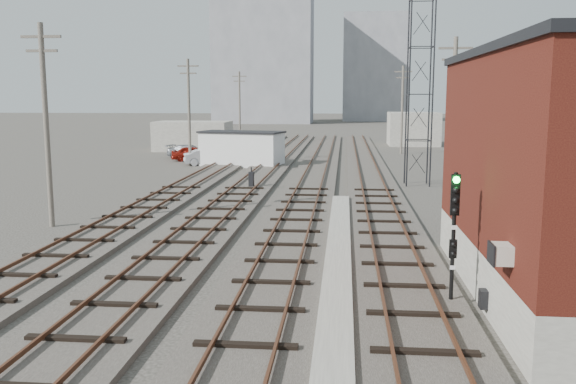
# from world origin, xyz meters

# --- Properties ---
(ground) EXTENTS (320.00, 320.00, 0.00)m
(ground) POSITION_xyz_m (0.00, 60.00, 0.00)
(ground) COLOR #282621
(ground) RESTS_ON ground
(track_right) EXTENTS (3.20, 90.00, 0.39)m
(track_right) POSITION_xyz_m (2.50, 39.00, 0.11)
(track_right) COLOR #332D28
(track_right) RESTS_ON ground
(track_mid_right) EXTENTS (3.20, 90.00, 0.39)m
(track_mid_right) POSITION_xyz_m (-1.50, 39.00, 0.11)
(track_mid_right) COLOR #332D28
(track_mid_right) RESTS_ON ground
(track_mid_left) EXTENTS (3.20, 90.00, 0.39)m
(track_mid_left) POSITION_xyz_m (-5.50, 39.00, 0.11)
(track_mid_left) COLOR #332D28
(track_mid_left) RESTS_ON ground
(track_left) EXTENTS (3.20, 90.00, 0.39)m
(track_left) POSITION_xyz_m (-9.50, 39.00, 0.11)
(track_left) COLOR #332D28
(track_left) RESTS_ON ground
(platform_curb) EXTENTS (0.90, 28.00, 0.26)m
(platform_curb) POSITION_xyz_m (0.50, 14.00, 0.13)
(platform_curb) COLOR gray
(platform_curb) RESTS_ON ground
(lattice_tower) EXTENTS (1.60, 1.60, 15.00)m
(lattice_tower) POSITION_xyz_m (5.50, 35.00, 7.50)
(lattice_tower) COLOR black
(lattice_tower) RESTS_ON ground
(utility_pole_left_a) EXTENTS (1.80, 0.24, 9.00)m
(utility_pole_left_a) POSITION_xyz_m (-12.50, 20.00, 4.80)
(utility_pole_left_a) COLOR #595147
(utility_pole_left_a) RESTS_ON ground
(utility_pole_left_b) EXTENTS (1.80, 0.24, 9.00)m
(utility_pole_left_b) POSITION_xyz_m (-12.50, 45.00, 4.80)
(utility_pole_left_b) COLOR #595147
(utility_pole_left_b) RESTS_ON ground
(utility_pole_left_c) EXTENTS (1.80, 0.24, 9.00)m
(utility_pole_left_c) POSITION_xyz_m (-12.50, 70.00, 4.80)
(utility_pole_left_c) COLOR #595147
(utility_pole_left_c) RESTS_ON ground
(utility_pole_right_a) EXTENTS (1.80, 0.24, 9.00)m
(utility_pole_right_a) POSITION_xyz_m (6.50, 28.00, 4.80)
(utility_pole_right_a) COLOR #595147
(utility_pole_right_a) RESTS_ON ground
(utility_pole_right_b) EXTENTS (1.80, 0.24, 9.00)m
(utility_pole_right_b) POSITION_xyz_m (6.50, 58.00, 4.80)
(utility_pole_right_b) COLOR #595147
(utility_pole_right_b) RESTS_ON ground
(apartment_left) EXTENTS (22.00, 14.00, 30.00)m
(apartment_left) POSITION_xyz_m (-18.00, 135.00, 15.00)
(apartment_left) COLOR gray
(apartment_left) RESTS_ON ground
(apartment_right) EXTENTS (16.00, 12.00, 26.00)m
(apartment_right) POSITION_xyz_m (8.00, 150.00, 13.00)
(apartment_right) COLOR gray
(apartment_right) RESTS_ON ground
(shed_left) EXTENTS (8.00, 5.00, 3.20)m
(shed_left) POSITION_xyz_m (-16.00, 60.00, 1.60)
(shed_left) COLOR gray
(shed_left) RESTS_ON ground
(shed_right) EXTENTS (6.00, 6.00, 4.00)m
(shed_right) POSITION_xyz_m (9.00, 70.00, 2.00)
(shed_right) COLOR gray
(shed_right) RESTS_ON ground
(signal_mast) EXTENTS (0.40, 0.40, 3.78)m
(signal_mast) POSITION_xyz_m (3.70, 10.78, 2.18)
(signal_mast) COLOR gray
(signal_mast) RESTS_ON ground
(switch_stand) EXTENTS (0.34, 0.34, 1.33)m
(switch_stand) POSITION_xyz_m (-5.21, 32.03, 0.63)
(switch_stand) COLOR black
(switch_stand) RESTS_ON ground
(site_trailer) EXTENTS (7.57, 4.66, 2.96)m
(site_trailer) POSITION_xyz_m (-8.09, 45.36, 1.49)
(site_trailer) COLOR silver
(site_trailer) RESTS_ON ground
(car_red) EXTENTS (4.13, 1.87, 1.38)m
(car_red) POSITION_xyz_m (-13.17, 48.93, 0.69)
(car_red) COLOR maroon
(car_red) RESTS_ON ground
(car_silver) EXTENTS (4.48, 2.76, 1.39)m
(car_silver) POSITION_xyz_m (-11.07, 45.70, 0.70)
(car_silver) COLOR #B0B1B8
(car_silver) RESTS_ON ground
(car_grey) EXTENTS (4.78, 2.89, 1.30)m
(car_grey) POSITION_xyz_m (-14.18, 51.32, 0.65)
(car_grey) COLOR slate
(car_grey) RESTS_ON ground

